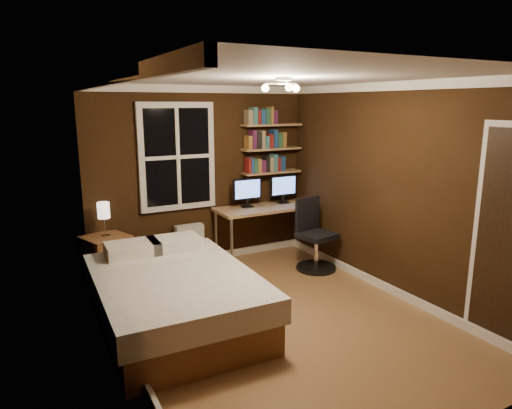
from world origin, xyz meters
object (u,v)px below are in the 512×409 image
desk_lamp (317,187)px  monitor_right (283,189)px  nightstand (107,260)px  desk (271,210)px  office_chair (314,243)px  bed (174,297)px  radiator (190,245)px  monitor_left (247,193)px  bedside_lamp (104,219)px

desk_lamp → monitor_right: bearing=163.3°
nightstand → desk: bearing=-21.8°
desk → office_chair: size_ratio=1.68×
bed → desk_lamp: (2.72, 1.33, 0.70)m
nightstand → radiator: 1.16m
nightstand → desk_lamp: bearing=-22.6°
monitor_left → office_chair: (0.64, -0.79, -0.62)m
monitor_right → office_chair: bearing=-88.1°
radiator → desk_lamp: size_ratio=1.36×
office_chair → desk_lamp: bearing=42.5°
bedside_lamp → desk: bearing=-2.0°
bed → monitor_left: (1.60, 1.48, 0.69)m
radiator → monitor_right: (1.46, -0.14, 0.70)m
bedside_lamp → radiator: 1.29m
nightstand → monitor_right: bearing=-19.7°
bed → monitor_left: 2.29m
bed → desk_lamp: desk_lamp is taller
desk → radiator: bearing=169.5°
bedside_lamp → radiator: bearing=6.9°
radiator → office_chair: (1.48, -0.93, 0.08)m
monitor_left → monitor_right: (0.61, 0.00, 0.00)m
bedside_lamp → monitor_left: bearing=0.1°
bed → monitor_right: bearing=35.2°
nightstand → bedside_lamp: (0.00, 0.00, 0.53)m
monitor_right → desk_lamp: bearing=-16.7°
monitor_right → office_chair: (0.03, -0.79, -0.62)m
desk_lamp → office_chair: desk_lamp is taller
bedside_lamp → monitor_right: size_ratio=0.99×
desk_lamp → office_chair: bearing=-127.1°
monitor_right → desk_lamp: size_ratio=1.00×
monitor_left → bed: bearing=-137.3°
desk → monitor_left: (-0.35, 0.08, 0.27)m
desk_lamp → office_chair: size_ratio=0.44×
monitor_left → desk_lamp: size_ratio=1.00×
bedside_lamp → office_chair: (2.64, -0.79, -0.47)m
desk → bed: bearing=-144.4°
radiator → monitor_right: size_ratio=1.35×
desk → monitor_left: monitor_left is taller
nightstand → monitor_left: (2.00, 0.00, 0.68)m
monitor_left → desk_lamp: bearing=-7.8°
bed → monitor_right: 2.75m
bed → radiator: 1.79m
monitor_right → bedside_lamp: bearing=-180.0°
nightstand → monitor_right: monitor_right is taller
bedside_lamp → monitor_right: bearing=0.0°
desk → office_chair: 0.84m
nightstand → radiator: size_ratio=1.06×
radiator → monitor_right: monitor_right is taller
bedside_lamp → office_chair: bearing=-16.7°
desk → monitor_left: 0.45m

